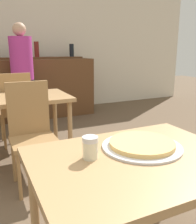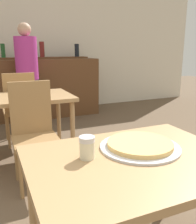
{
  "view_description": "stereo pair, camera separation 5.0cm",
  "coord_description": "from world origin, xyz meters",
  "px_view_note": "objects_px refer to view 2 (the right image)",
  "views": [
    {
      "loc": [
        -0.67,
        -0.96,
        1.25
      ],
      "look_at": [
        0.05,
        0.55,
        0.82
      ],
      "focal_mm": 40.0,
      "sensor_mm": 36.0,
      "label": 1
    },
    {
      "loc": [
        -0.63,
        -0.98,
        1.25
      ],
      "look_at": [
        0.05,
        0.55,
        0.82
      ],
      "focal_mm": 40.0,
      "sensor_mm": 36.0,
      "label": 2
    }
  ],
  "objects_px": {
    "cheese_shaker": "(87,147)",
    "pizza_tray": "(140,145)",
    "chair_far_side_back": "(20,105)",
    "chair_far_side_front": "(34,127)",
    "person_standing": "(27,73)"
  },
  "relations": [
    {
      "from": "pizza_tray",
      "to": "cheese_shaker",
      "type": "distance_m",
      "value": 0.31
    },
    {
      "from": "chair_far_side_back",
      "to": "pizza_tray",
      "type": "bearing_deg",
      "value": 99.76
    },
    {
      "from": "cheese_shaker",
      "to": "person_standing",
      "type": "height_order",
      "value": "person_standing"
    },
    {
      "from": "person_standing",
      "to": "pizza_tray",
      "type": "bearing_deg",
      "value": -87.16
    },
    {
      "from": "cheese_shaker",
      "to": "pizza_tray",
      "type": "bearing_deg",
      "value": 0.79
    },
    {
      "from": "chair_far_side_front",
      "to": "pizza_tray",
      "type": "distance_m",
      "value": 1.25
    },
    {
      "from": "cheese_shaker",
      "to": "person_standing",
      "type": "relative_size",
      "value": 0.07
    },
    {
      "from": "chair_far_side_back",
      "to": "chair_far_side_front",
      "type": "bearing_deg",
      "value": 90.0
    },
    {
      "from": "person_standing",
      "to": "chair_far_side_front",
      "type": "bearing_deg",
      "value": -97.39
    },
    {
      "from": "pizza_tray",
      "to": "chair_far_side_back",
      "type": "bearing_deg",
      "value": 99.76
    },
    {
      "from": "chair_far_side_front",
      "to": "chair_far_side_back",
      "type": "distance_m",
      "value": 1.03
    },
    {
      "from": "chair_far_side_front",
      "to": "chair_far_side_back",
      "type": "relative_size",
      "value": 1.0
    },
    {
      "from": "pizza_tray",
      "to": "cheese_shaker",
      "type": "xyz_separation_m",
      "value": [
        -0.31,
        -0.0,
        0.04
      ]
    },
    {
      "from": "chair_far_side_front",
      "to": "cheese_shaker",
      "type": "xyz_separation_m",
      "value": [
        0.07,
        -1.18,
        0.24
      ]
    },
    {
      "from": "pizza_tray",
      "to": "person_standing",
      "type": "height_order",
      "value": "person_standing"
    }
  ]
}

